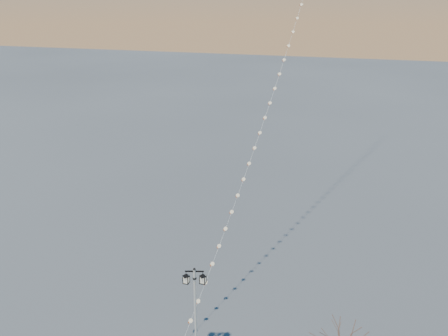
% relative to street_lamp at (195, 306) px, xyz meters
% --- Properties ---
extents(street_lamp, '(1.40, 0.76, 5.67)m').
position_rel_street_lamp_xyz_m(street_lamp, '(0.00, 0.00, 0.00)').
color(street_lamp, black).
rests_on(street_lamp, ground).
extents(kite_train, '(5.87, 39.25, 39.33)m').
position_rel_street_lamp_xyz_m(kite_train, '(1.66, 19.60, 16.41)').
color(kite_train, '#321C18').
rests_on(kite_train, ground).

